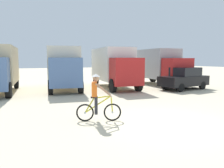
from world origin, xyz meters
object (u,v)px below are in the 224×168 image
box_truck_white_box (114,66)px  box_truck_grey_hauler (158,65)px  sedan_parked (184,78)px  box_truck_cream_rv (63,66)px  cyclist_orange_shirt (97,99)px

box_truck_white_box → box_truck_grey_hauler: same height
box_truck_white_box → sedan_parked: box_truck_white_box is taller
box_truck_cream_rv → box_truck_white_box: (4.15, -0.65, 0.00)m
box_truck_cream_rv → cyclist_orange_shirt: size_ratio=3.84×
box_truck_grey_hauler → box_truck_white_box: bearing=-175.2°
box_truck_cream_rv → sedan_parked: bearing=-24.4°
box_truck_cream_rv → box_truck_grey_hauler: size_ratio=1.04×
box_truck_cream_rv → box_truck_grey_hauler: same height
box_truck_white_box → box_truck_cream_rv: bearing=171.1°
box_truck_white_box → cyclist_orange_shirt: (-4.70, -9.20, -1.03)m
sedan_parked → cyclist_orange_shirt: (-9.36, -5.84, -0.04)m
box_truck_white_box → box_truck_grey_hauler: size_ratio=1.02×
box_truck_grey_hauler → cyclist_orange_shirt: box_truck_grey_hauler is taller
sedan_parked → box_truck_cream_rv: bearing=155.6°
box_truck_cream_rv → box_truck_grey_hauler: 8.89m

